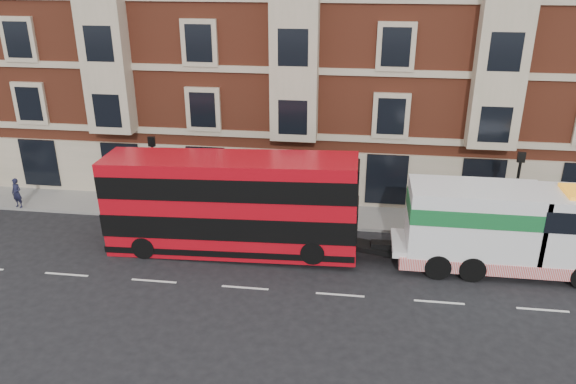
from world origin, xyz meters
name	(u,v)px	position (x,y,z in m)	size (l,w,h in m)	color
ground	(245,288)	(0.00, 0.00, 0.00)	(120.00, 120.00, 0.00)	black
sidewalk	(273,212)	(0.00, 7.50, 0.07)	(90.00, 3.00, 0.15)	slate
victorian_terrace	(300,8)	(0.50, 15.00, 10.07)	(45.00, 12.00, 20.40)	brown
lamp_post_west	(154,171)	(-6.00, 6.20, 2.68)	(0.35, 0.15, 4.35)	black
lamp_post_east	(516,188)	(12.00, 6.20, 2.68)	(0.35, 0.15, 4.35)	black
double_decker_bus	(231,203)	(-1.24, 3.08, 2.48)	(11.55, 2.65, 4.68)	#B80A15
tow_truck	(503,227)	(10.82, 3.08, 2.04)	(9.25, 2.73, 3.85)	white
pedestrian	(17,193)	(-13.97, 6.15, 0.98)	(0.61, 0.40, 1.67)	black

